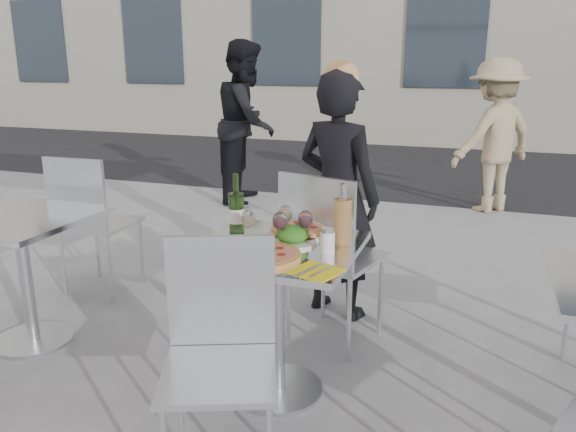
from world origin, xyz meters
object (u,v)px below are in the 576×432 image
(main_table, at_px, (277,289))
(side_table_left, at_px, (23,253))
(chair_near, at_px, (220,339))
(salad_plate, at_px, (293,236))
(woman_diner, at_px, (338,197))
(wineglass_red_a, at_px, (280,222))
(wineglass_white_a, at_px, (249,220))
(pizza_near, at_px, (260,255))
(pizza_far, at_px, (298,230))
(napkin_left, at_px, (202,253))
(sugar_shaker, at_px, (327,240))
(side_chair_lfar, at_px, (90,214))
(pedestrian_a, at_px, (247,122))
(wineglass_red_b, at_px, (305,221))
(chair_far, at_px, (327,246))
(pedestrian_b, at_px, (494,136))
(wineglass_white_b, at_px, (285,215))
(napkin_right, at_px, (316,271))
(wine_bottle, at_px, (236,211))
(carafe, at_px, (342,221))

(main_table, distance_m, side_table_left, 1.50)
(chair_near, bearing_deg, salad_plate, 60.05)
(woman_diner, height_order, wineglass_red_a, woman_diner)
(chair_near, relative_size, wineglass_white_a, 5.84)
(pizza_near, height_order, pizza_far, pizza_far)
(wineglass_red_a, bearing_deg, napkin_left, -142.05)
(side_table_left, xyz_separation_m, sugar_shaker, (1.74, -0.01, 0.26))
(side_chair_lfar, relative_size, sugar_shaker, 9.06)
(side_table_left, bearing_deg, main_table, 0.00)
(pedestrian_a, relative_size, wineglass_red_b, 11.37)
(pizza_far, xyz_separation_m, wineglass_white_a, (-0.17, -0.22, 0.09))
(chair_far, distance_m, pedestrian_b, 3.58)
(pedestrian_b, distance_m, wineglass_white_b, 3.98)
(salad_plate, relative_size, sugar_shaker, 2.06)
(chair_near, relative_size, napkin_right, 4.03)
(side_chair_lfar, xyz_separation_m, wineglass_white_b, (1.59, -0.55, 0.29))
(woman_diner, bearing_deg, salad_plate, 110.14)
(pedestrian_a, distance_m, napkin_left, 4.04)
(pizza_far, bearing_deg, main_table, -98.55)
(wine_bottle, distance_m, sugar_shaker, 0.51)
(wine_bottle, height_order, napkin_right, wine_bottle)
(woman_diner, xyz_separation_m, napkin_right, (0.23, -1.24, -0.01))
(pizza_far, distance_m, salad_plate, 0.16)
(chair_near, xyz_separation_m, pedestrian_b, (0.95, 4.55, 0.25))
(side_table_left, distance_m, chair_near, 1.57)
(side_table_left, relative_size, pedestrian_b, 0.47)
(wineglass_white_b, xyz_separation_m, wineglass_red_b, (0.12, -0.06, 0.00))
(woman_diner, distance_m, wineglass_white_b, 0.86)
(chair_near, bearing_deg, pizza_far, 63.65)
(side_table_left, height_order, napkin_right, napkin_right)
(wine_bottle, xyz_separation_m, wineglass_red_b, (0.36, -0.04, -0.00))
(chair_far, xyz_separation_m, woman_diner, (-0.06, 0.46, 0.17))
(main_table, relative_size, pizza_near, 2.15)
(chair_near, bearing_deg, side_chair_lfar, 119.81)
(side_chair_lfar, distance_m, napkin_left, 1.61)
(chair_far, relative_size, salad_plate, 4.53)
(main_table, height_order, side_chair_lfar, side_chair_lfar)
(pedestrian_b, xyz_separation_m, wineglass_white_b, (-0.93, -3.87, 0.06))
(wine_bottle, xyz_separation_m, carafe, (0.53, -0.02, 0.00))
(wineglass_red_a, height_order, napkin_right, wineglass_red_a)
(side_table_left, distance_m, pizza_far, 1.56)
(carafe, bearing_deg, wineglass_white_a, -167.04)
(side_chair_lfar, distance_m, pizza_near, 1.81)
(chair_near, xyz_separation_m, wineglass_white_b, (0.02, 0.68, 0.31))
(salad_plate, xyz_separation_m, sugar_shaker, (0.18, -0.06, 0.02))
(pedestrian_b, xyz_separation_m, sugar_shaker, (-0.68, -4.01, 0.00))
(salad_plate, bearing_deg, main_table, -137.96)
(woman_diner, bearing_deg, pizza_near, 106.32)
(pedestrian_a, relative_size, wine_bottle, 6.07)
(pizza_near, bearing_deg, salad_plate, 72.41)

